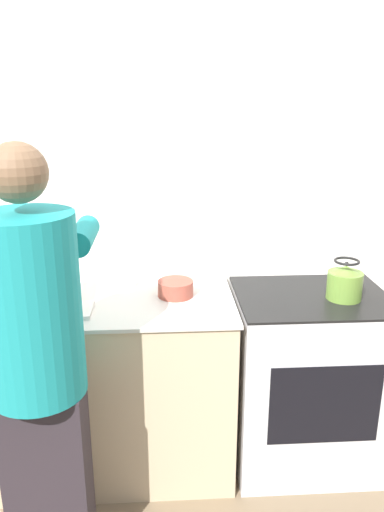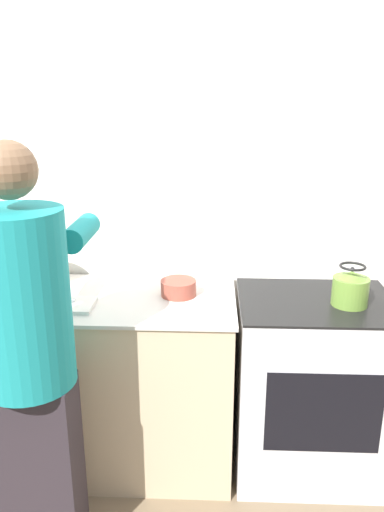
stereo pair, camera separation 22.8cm
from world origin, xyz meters
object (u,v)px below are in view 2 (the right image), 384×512
at_px(person, 29,352).
at_px(knife, 48,301).
at_px(kettle, 350,288).
at_px(cutting_board, 57,305).
at_px(oven, 311,385).
at_px(canister_jar, 44,268).

distance_m(person, knife, 0.48).
height_order(person, kettle, person).
relative_size(cutting_board, knife, 1.45).
bearing_deg(cutting_board, person, -86.15).
xyz_separation_m(knife, kettle, (1.43, 0.05, 0.07)).
distance_m(oven, cutting_board, 1.33).
bearing_deg(person, canister_jar, 103.40).
bearing_deg(kettle, knife, -178.09).
height_order(oven, person, person).
bearing_deg(knife, oven, -2.52).
relative_size(cutting_board, canister_jar, 1.90).
bearing_deg(person, oven, 25.07).
xyz_separation_m(oven, knife, (-1.29, -0.09, 0.48)).
distance_m(cutting_board, knife, 0.05).
relative_size(kettle, canister_jar, 1.08).
height_order(kettle, canister_jar, kettle).
bearing_deg(cutting_board, kettle, 2.52).
distance_m(oven, knife, 1.38).
bearing_deg(kettle, person, -158.87).
bearing_deg(canister_jar, knife, -69.72).
relative_size(knife, canister_jar, 1.31).
distance_m(kettle, canister_jar, 1.54).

